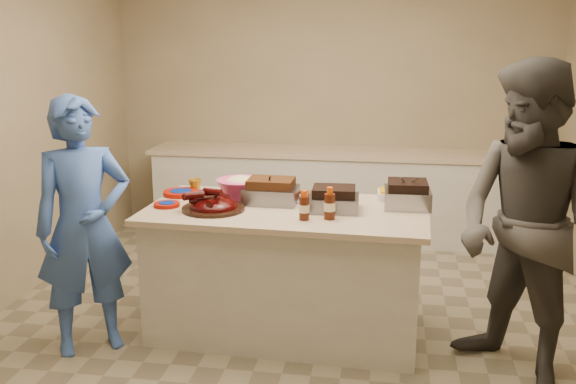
% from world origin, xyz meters
% --- Properties ---
extents(room, '(4.50, 5.00, 2.70)m').
position_xyz_m(room, '(0.00, 0.00, 0.00)').
color(room, tan).
rests_on(room, ground).
extents(back_counter, '(3.60, 0.64, 0.90)m').
position_xyz_m(back_counter, '(0.00, 2.20, 0.45)').
color(back_counter, beige).
rests_on(back_counter, ground).
extents(island, '(1.93, 1.07, 0.90)m').
position_xyz_m(island, '(-0.06, 0.00, 0.00)').
color(island, beige).
rests_on(island, ground).
extents(rib_platter, '(0.53, 0.53, 0.17)m').
position_xyz_m(rib_platter, '(-0.54, -0.12, 0.90)').
color(rib_platter, '#390303').
rests_on(rib_platter, island).
extents(pulled_pork_tray, '(0.37, 0.28, 0.11)m').
position_xyz_m(pulled_pork_tray, '(-0.20, 0.12, 0.90)').
color(pulled_pork_tray, '#47230F').
rests_on(pulled_pork_tray, island).
extents(brisket_tray, '(0.34, 0.29, 0.10)m').
position_xyz_m(brisket_tray, '(0.25, 0.00, 0.90)').
color(brisket_tray, black).
rests_on(brisket_tray, island).
extents(roasting_pan, '(0.32, 0.32, 0.12)m').
position_xyz_m(roasting_pan, '(0.74, 0.16, 0.90)').
color(roasting_pan, gray).
rests_on(roasting_pan, island).
extents(coleslaw_bowl, '(0.35, 0.35, 0.23)m').
position_xyz_m(coleslaw_bowl, '(-0.44, 0.22, 0.90)').
color(coleslaw_bowl, '#E24582').
rests_on(coleslaw_bowl, island).
extents(sausage_plate, '(0.32, 0.32, 0.05)m').
position_xyz_m(sausage_plate, '(0.05, 0.25, 0.90)').
color(sausage_plate, silver).
rests_on(sausage_plate, island).
extents(mac_cheese_dish, '(0.28, 0.21, 0.07)m').
position_xyz_m(mac_cheese_dish, '(0.67, 0.37, 0.90)').
color(mac_cheese_dish, '#DA9506').
rests_on(mac_cheese_dish, island).
extents(bbq_bottle_a, '(0.07, 0.07, 0.19)m').
position_xyz_m(bbq_bottle_a, '(0.09, -0.26, 0.90)').
color(bbq_bottle_a, '#3B1408').
rests_on(bbq_bottle_a, island).
extents(bbq_bottle_b, '(0.07, 0.07, 0.21)m').
position_xyz_m(bbq_bottle_b, '(0.24, -0.21, 0.90)').
color(bbq_bottle_b, '#3B1408').
rests_on(bbq_bottle_b, island).
extents(mustard_bottle, '(0.04, 0.04, 0.12)m').
position_xyz_m(mustard_bottle, '(-0.14, 0.11, 0.90)').
color(mustard_bottle, '#E8C500').
rests_on(mustard_bottle, island).
extents(sauce_bowl, '(0.14, 0.05, 0.14)m').
position_xyz_m(sauce_bowl, '(-0.11, 0.28, 0.90)').
color(sauce_bowl, silver).
rests_on(sauce_bowl, island).
extents(plate_stack_large, '(0.26, 0.26, 0.03)m').
position_xyz_m(plate_stack_large, '(-0.89, 0.24, 0.90)').
color(plate_stack_large, '#8A0C01').
rests_on(plate_stack_large, island).
extents(plate_stack_small, '(0.18, 0.18, 0.02)m').
position_xyz_m(plate_stack_small, '(-0.88, -0.08, 0.90)').
color(plate_stack_small, '#8A0C01').
rests_on(plate_stack_small, island).
extents(plastic_cup, '(0.10, 0.10, 0.10)m').
position_xyz_m(plastic_cup, '(-0.82, 0.36, 0.90)').
color(plastic_cup, '#91610B').
rests_on(plastic_cup, island).
extents(basket_stack, '(0.21, 0.16, 0.10)m').
position_xyz_m(basket_stack, '(-0.28, 0.41, 0.90)').
color(basket_stack, '#8A0C01').
rests_on(basket_stack, island).
extents(guest_blue, '(1.48, 1.73, 0.40)m').
position_xyz_m(guest_blue, '(-1.31, -0.45, 0.00)').
color(guest_blue, '#3A5EB6').
rests_on(guest_blue, ground).
extents(guest_gray, '(2.05, 1.98, 0.73)m').
position_xyz_m(guest_gray, '(1.41, -0.43, 0.00)').
color(guest_gray, '#46423E').
rests_on(guest_gray, ground).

